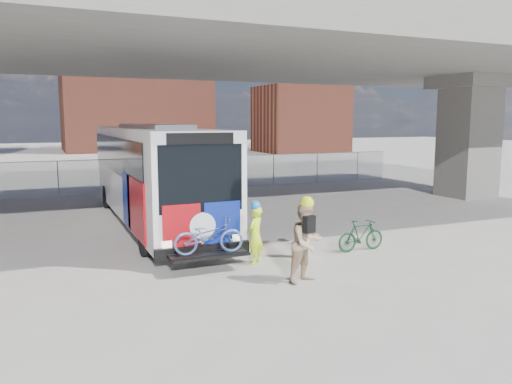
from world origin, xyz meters
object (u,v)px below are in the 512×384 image
bollard (304,236)px  bike_parked (361,235)px  cyclist_hivis (255,233)px  cyclist_tan (306,242)px  bus (153,167)px

bollard → bike_parked: (1.90, -0.04, -0.16)m
cyclist_hivis → cyclist_tan: size_ratio=0.83×
bike_parked → bus: bearing=36.7°
bus → bollard: 7.09m
cyclist_tan → bike_parked: cyclist_tan is taller
cyclist_tan → bollard: bearing=46.1°
bus → cyclist_hivis: bearing=-77.6°
bus → cyclist_hivis: size_ratio=7.53×
bollard → bike_parked: bearing=-1.3°
bus → cyclist_hivis: bus is taller
bus → cyclist_tan: bearing=-77.1°
cyclist_hivis → bollard: bearing=142.1°
bollard → bike_parked: bollard is taller
cyclist_hivis → cyclist_tan: bearing=66.5°
bollard → cyclist_hivis: 1.48m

